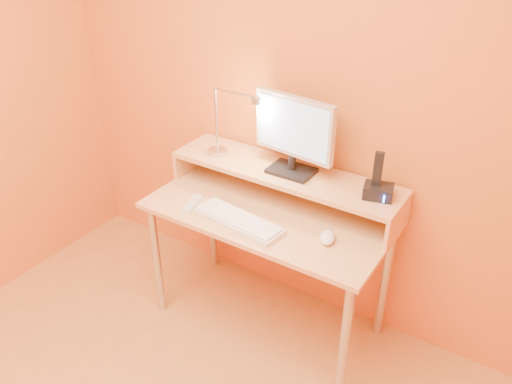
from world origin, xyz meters
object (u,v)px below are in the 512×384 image
Objects in this scene: monitor_panel at (294,126)px; lamp_base at (218,152)px; phone_dock at (378,191)px; mouse at (327,237)px; remote_control at (192,204)px; keyboard at (239,221)px.

monitor_panel reaches higher than lamp_base.
phone_dock reaches higher than mouse.
remote_control is at bearing -133.30° from monitor_panel.
lamp_base is 0.33m from remote_control.
lamp_base is 0.46m from keyboard.
mouse is 0.72× the size of remote_control.
keyboard is at bearing -164.94° from phone_dock.
lamp_base is at bearing 85.74° from remote_control.
monitor_panel is 0.64m from remote_control.
remote_control is (-0.70, -0.09, -0.01)m from mouse.
phone_dock is 0.90m from remote_control.
phone_dock is at bearing 37.43° from keyboard.
monitor_panel is 4.32× the size of lamp_base.
keyboard is at bearing -41.29° from lamp_base.
mouse is at bearing -5.11° from remote_control.
monitor_panel is 0.94× the size of keyboard.
lamp_base is at bearing 146.13° from keyboard.
mouse reaches higher than keyboard.
keyboard is (0.33, -0.29, -0.16)m from lamp_base.
mouse reaches higher than remote_control.
mouse is at bearing -29.18° from monitor_panel.
phone_dock is 0.31m from mouse.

